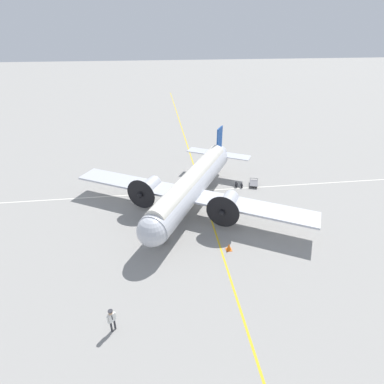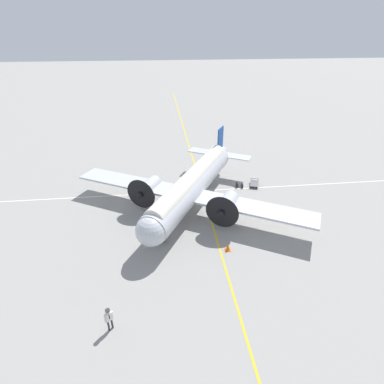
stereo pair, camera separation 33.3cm
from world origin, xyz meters
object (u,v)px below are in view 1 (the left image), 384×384
object	(u,v)px
suitcase_upright_spare	(236,184)
airliner_main	(190,186)
traffic_cone	(229,247)
baggage_cart	(254,183)
crew_foreground	(112,318)
suitcase_near_door	(242,185)

from	to	relation	value
suitcase_upright_spare	airliner_main	bearing A→B (deg)	124.81
traffic_cone	airliner_main	bearing A→B (deg)	19.32
traffic_cone	suitcase_upright_spare	bearing A→B (deg)	-17.69
airliner_main	suitcase_upright_spare	bearing A→B (deg)	154.27
baggage_cart	traffic_cone	xyz separation A→B (m)	(-10.88, 5.53, 0.03)
crew_foreground	suitcase_upright_spare	world-z (taller)	crew_foreground
suitcase_upright_spare	crew_foreground	bearing A→B (deg)	144.81
crew_foreground	suitcase_upright_spare	xyz separation A→B (m)	(17.29, -12.19, -0.80)
suitcase_upright_spare	baggage_cart	xyz separation A→B (m)	(0.02, -2.07, -0.00)
airliner_main	suitcase_upright_spare	distance (m)	7.47
airliner_main	suitcase_upright_spare	size ratio (longest dim) A/B	38.81
suitcase_upright_spare	traffic_cone	world-z (taller)	traffic_cone
crew_foreground	baggage_cart	bearing A→B (deg)	-164.54
baggage_cart	crew_foreground	bearing A→B (deg)	-21.23
airliner_main	suitcase_near_door	xyz separation A→B (m)	(3.78, -6.41, -2.31)
crew_foreground	suitcase_near_door	bearing A→B (deg)	-161.91
suitcase_upright_spare	traffic_cone	size ratio (longest dim) A/B	0.89
crew_foreground	suitcase_upright_spare	bearing A→B (deg)	-160.24
airliner_main	traffic_cone	size ratio (longest dim) A/B	34.73
suitcase_upright_spare	baggage_cart	distance (m)	2.07
airliner_main	traffic_cone	xyz separation A→B (m)	(-6.79, -2.38, -2.25)
airliner_main	crew_foreground	size ratio (longest dim) A/B	13.02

